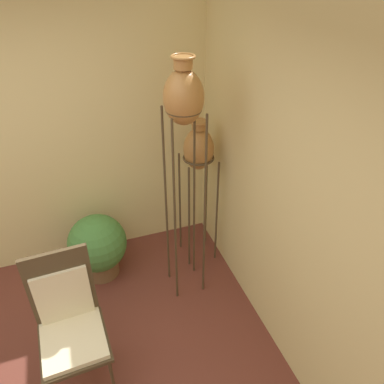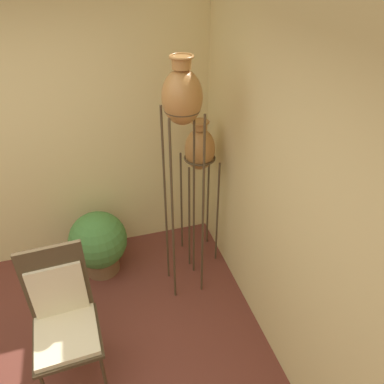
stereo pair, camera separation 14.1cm
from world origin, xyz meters
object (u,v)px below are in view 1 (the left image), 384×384
chair (69,319)px  potted_plant (98,246)px  vase_stand_tall (184,105)px  vase_stand_medium (199,152)px

chair → potted_plant: bearing=70.9°
chair → vase_stand_tall: bearing=27.0°
vase_stand_medium → chair: size_ratio=1.34×
chair → potted_plant: size_ratio=1.70×
vase_stand_tall → potted_plant: bearing=151.0°
vase_stand_tall → vase_stand_medium: (0.27, 0.39, -0.62)m
chair → potted_plant: (0.31, 1.04, -0.27)m
potted_plant → chair: bearing=-106.3°
vase_stand_medium → potted_plant: vase_stand_medium is taller
vase_stand_tall → potted_plant: (-0.77, 0.43, -1.50)m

